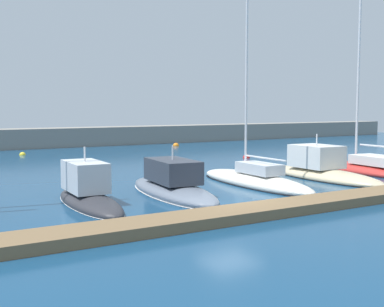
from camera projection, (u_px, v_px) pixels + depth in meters
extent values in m
plane|color=navy|center=(229.00, 207.00, 22.06)|extent=(120.00, 120.00, 0.00)
cube|color=brown|center=(259.00, 211.00, 20.27)|extent=(37.11, 1.86, 0.41)
cube|color=gray|center=(27.00, 139.00, 53.20)|extent=(108.00, 3.26, 2.09)
ellipsoid|color=#2D2D33|center=(90.00, 203.00, 22.45)|extent=(2.20, 7.12, 0.92)
ellipsoid|color=silver|center=(90.00, 205.00, 22.45)|extent=(2.22, 7.19, 0.12)
cube|color=silver|center=(85.00, 176.00, 22.87)|extent=(1.62, 2.88, 1.35)
cube|color=black|center=(82.00, 171.00, 23.24)|extent=(1.38, 0.76, 0.75)
cylinder|color=silver|center=(85.00, 154.00, 22.77)|extent=(0.08, 0.08, 0.68)
ellipsoid|color=slate|center=(173.00, 191.00, 25.22)|extent=(3.47, 8.95, 0.97)
ellipsoid|color=silver|center=(173.00, 194.00, 25.24)|extent=(3.50, 9.04, 0.12)
cube|color=#333842|center=(173.00, 171.00, 25.11)|extent=(2.16, 3.61, 1.12)
cube|color=black|center=(163.00, 165.00, 26.28)|extent=(1.71, 1.02, 0.63)
cylinder|color=silver|center=(173.00, 153.00, 25.03)|extent=(0.08, 0.08, 0.71)
ellipsoid|color=silver|center=(254.00, 182.00, 28.35)|extent=(2.59, 9.65, 1.05)
ellipsoid|color=black|center=(254.00, 184.00, 28.36)|extent=(2.62, 9.75, 0.12)
cylinder|color=silver|center=(247.00, 37.00, 28.32)|extent=(0.13, 0.13, 15.19)
cylinder|color=silver|center=(265.00, 158.00, 27.37)|extent=(0.20, 3.49, 0.09)
cube|color=silver|center=(259.00, 168.00, 27.86)|extent=(1.43, 2.87, 0.59)
ellipsoid|color=beige|center=(323.00, 176.00, 30.94)|extent=(3.01, 9.30, 0.98)
ellipsoid|color=black|center=(323.00, 178.00, 30.96)|extent=(3.04, 9.40, 0.12)
cube|color=silver|center=(316.00, 156.00, 31.38)|extent=(2.31, 3.06, 1.38)
cube|color=black|center=(309.00, 152.00, 31.97)|extent=(2.01, 0.82, 0.77)
cylinder|color=silver|center=(317.00, 140.00, 31.29)|extent=(0.08, 0.08, 0.71)
ellipsoid|color=#B72D28|center=(368.00, 170.00, 33.80)|extent=(3.85, 9.77, 0.92)
cylinder|color=silver|center=(360.00, 34.00, 33.95)|extent=(0.16, 0.16, 17.38)
cylinder|color=silver|center=(381.00, 146.00, 32.69)|extent=(0.38, 3.68, 0.11)
cube|color=silver|center=(377.00, 160.00, 33.05)|extent=(2.20, 3.35, 0.59)
sphere|color=orange|center=(176.00, 146.00, 56.51)|extent=(0.72, 0.72, 0.72)
sphere|color=red|center=(246.00, 158.00, 43.18)|extent=(0.63, 0.63, 0.63)
sphere|color=yellow|center=(23.00, 155.00, 45.82)|extent=(0.56, 0.56, 0.56)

